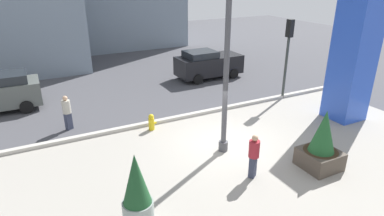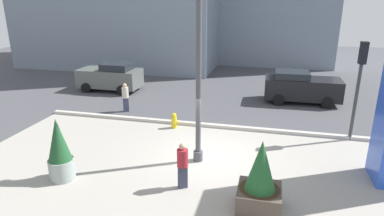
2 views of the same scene
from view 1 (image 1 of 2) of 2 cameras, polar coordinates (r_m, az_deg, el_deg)
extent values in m
plane|color=#47474C|center=(16.72, -1.65, -0.40)|extent=(60.00, 60.00, 0.00)
cube|color=#9E998E|center=(12.18, 10.78, -10.16)|extent=(18.00, 10.00, 0.02)
cube|color=#B7B2A8|center=(15.97, -0.30, -1.22)|extent=(18.00, 0.24, 0.16)
cylinder|color=#4C4C51|center=(13.01, 5.41, -6.55)|extent=(0.36, 0.36, 0.40)
cylinder|color=#4C4C51|center=(11.83, 5.95, 6.65)|extent=(0.20, 0.20, 6.57)
cube|color=blue|center=(16.61, 26.18, 8.26)|extent=(1.48, 1.48, 6.13)
cylinder|color=gray|center=(9.59, -9.25, -17.47)|extent=(0.86, 0.86, 0.74)
cylinder|color=#382819|center=(9.37, -9.38, -15.83)|extent=(0.79, 0.79, 0.04)
cone|color=#1E4C28|center=(8.92, -9.69, -11.99)|extent=(0.77, 0.77, 1.48)
cube|color=#4C4238|center=(12.68, 21.15, -8.22)|extent=(1.27, 1.27, 0.67)
cylinder|color=#382819|center=(12.53, 21.35, -6.97)|extent=(1.20, 1.20, 0.04)
cone|color=#235B2D|center=(12.19, 21.86, -3.75)|extent=(0.90, 0.90, 1.52)
cylinder|color=gold|center=(14.67, -7.02, -2.78)|extent=(0.26, 0.26, 0.55)
sphere|color=gold|center=(14.52, -7.09, -1.51)|extent=(0.24, 0.24, 0.24)
cylinder|color=gold|center=(14.71, -6.41, -2.56)|extent=(0.12, 0.10, 0.10)
cylinder|color=#333833|center=(18.53, 15.87, 6.56)|extent=(0.14, 0.14, 3.38)
cube|color=black|center=(18.10, 16.59, 13.08)|extent=(0.28, 0.32, 0.90)
sphere|color=green|center=(18.26, 16.13, 12.34)|extent=(0.18, 0.18, 0.18)
cube|color=black|center=(21.84, 2.95, 7.46)|extent=(4.34, 1.94, 1.18)
cube|color=#1E2328|center=(21.33, 1.48, 9.30)|extent=(1.97, 1.68, 0.39)
cylinder|color=black|center=(23.42, 4.57, 7.07)|extent=(0.64, 0.23, 0.64)
cylinder|color=black|center=(21.94, 7.19, 5.91)|extent=(0.64, 0.23, 0.64)
cylinder|color=black|center=(22.15, -1.31, 6.24)|extent=(0.64, 0.23, 0.64)
cylinder|color=black|center=(20.57, 1.05, 4.97)|extent=(0.64, 0.23, 0.64)
cube|color=#1E2328|center=(18.76, -29.41, 4.55)|extent=(1.84, 1.69, 0.44)
cylinder|color=black|center=(18.22, -26.69, 0.15)|extent=(0.64, 0.23, 0.64)
cylinder|color=black|center=(20.01, -26.82, 1.99)|extent=(0.64, 0.23, 0.64)
cube|color=#33384C|center=(15.56, -20.58, -2.14)|extent=(0.34, 0.32, 0.78)
cylinder|color=#B2AD9E|center=(15.30, -20.92, 0.19)|extent=(0.50, 0.50, 0.59)
sphere|color=tan|center=(15.17, -21.13, 1.59)|extent=(0.21, 0.21, 0.21)
cube|color=#33384C|center=(11.49, 10.45, -9.97)|extent=(0.34, 0.32, 0.79)
cylinder|color=maroon|center=(11.14, 10.70, -6.97)|extent=(0.50, 0.50, 0.59)
sphere|color=tan|center=(10.95, 10.85, -5.14)|extent=(0.21, 0.21, 0.21)
camera|label=2|loc=(8.90, 74.35, 3.07)|focal=31.32mm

